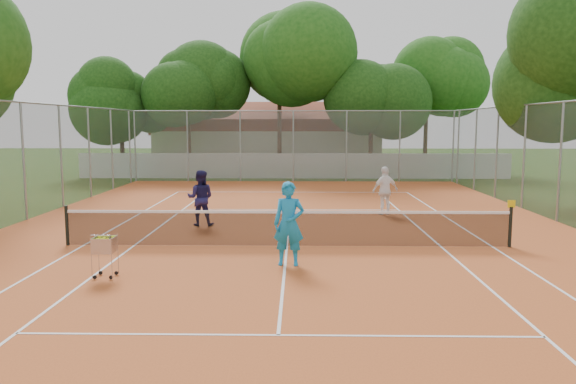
{
  "coord_description": "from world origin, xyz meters",
  "views": [
    {
      "loc": [
        0.31,
        -14.76,
        3.29
      ],
      "look_at": [
        0.0,
        1.5,
        1.3
      ],
      "focal_mm": 35.0,
      "sensor_mm": 36.0,
      "label": 1
    }
  ],
  "objects_px": {
    "player_far_left": "(200,198)",
    "ball_hopper": "(105,255)",
    "player_near": "(289,224)",
    "tennis_net": "(287,228)",
    "player_far_right": "(385,191)",
    "clubhouse": "(269,138)"
  },
  "relations": [
    {
      "from": "clubhouse",
      "to": "player_far_right",
      "type": "relative_size",
      "value": 9.43
    },
    {
      "from": "ball_hopper",
      "to": "player_far_right",
      "type": "bearing_deg",
      "value": 57.31
    },
    {
      "from": "player_near",
      "to": "ball_hopper",
      "type": "distance_m",
      "value": 4.1
    },
    {
      "from": "clubhouse",
      "to": "player_far_left",
      "type": "relative_size",
      "value": 9.17
    },
    {
      "from": "player_far_left",
      "to": "ball_hopper",
      "type": "relative_size",
      "value": 1.86
    },
    {
      "from": "player_far_right",
      "to": "ball_hopper",
      "type": "xyz_separation_m",
      "value": [
        -7.24,
        -8.52,
        -0.39
      ]
    },
    {
      "from": "ball_hopper",
      "to": "player_near",
      "type": "bearing_deg",
      "value": 24.12
    },
    {
      "from": "tennis_net",
      "to": "ball_hopper",
      "type": "relative_size",
      "value": 12.37
    },
    {
      "from": "player_near",
      "to": "player_far_left",
      "type": "relative_size",
      "value": 1.09
    },
    {
      "from": "player_near",
      "to": "ball_hopper",
      "type": "height_order",
      "value": "player_near"
    },
    {
      "from": "clubhouse",
      "to": "ball_hopper",
      "type": "xyz_separation_m",
      "value": [
        -1.81,
        -32.16,
        -1.7
      ]
    },
    {
      "from": "player_far_right",
      "to": "player_near",
      "type": "bearing_deg",
      "value": 42.3
    },
    {
      "from": "player_near",
      "to": "player_far_right",
      "type": "distance_m",
      "value": 8.09
    },
    {
      "from": "player_far_left",
      "to": "ball_hopper",
      "type": "bearing_deg",
      "value": 82.1
    },
    {
      "from": "tennis_net",
      "to": "ball_hopper",
      "type": "bearing_deg",
      "value": -140.34
    },
    {
      "from": "player_far_left",
      "to": "player_far_right",
      "type": "height_order",
      "value": "player_far_left"
    },
    {
      "from": "clubhouse",
      "to": "player_near",
      "type": "xyz_separation_m",
      "value": [
        2.09,
        -31.01,
        -1.21
      ]
    },
    {
      "from": "clubhouse",
      "to": "player_far_left",
      "type": "bearing_deg",
      "value": -91.86
    },
    {
      "from": "player_far_right",
      "to": "clubhouse",
      "type": "bearing_deg",
      "value": -100.34
    },
    {
      "from": "tennis_net",
      "to": "clubhouse",
      "type": "height_order",
      "value": "clubhouse"
    },
    {
      "from": "tennis_net",
      "to": "player_far_right",
      "type": "bearing_deg",
      "value": 57.35
    },
    {
      "from": "player_near",
      "to": "player_far_left",
      "type": "distance_m",
      "value": 5.82
    }
  ]
}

